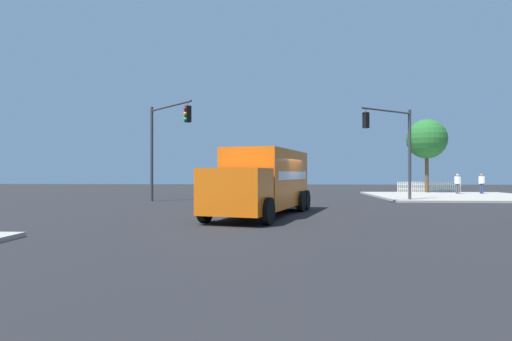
# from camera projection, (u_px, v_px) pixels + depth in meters

# --- Properties ---
(ground_plane) EXTENTS (100.00, 100.00, 0.00)m
(ground_plane) POSITION_uv_depth(u_px,v_px,m) (280.00, 213.00, 19.24)
(ground_plane) COLOR black
(sidewalk_corner_near) EXTENTS (12.30, 12.30, 0.14)m
(sidewalk_corner_near) POSITION_uv_depth(u_px,v_px,m) (456.00, 196.00, 32.03)
(sidewalk_corner_near) COLOR #9E998E
(sidewalk_corner_near) RESTS_ON ground
(delivery_truck) EXTENTS (4.68, 8.43, 2.92)m
(delivery_truck) POSITION_uv_depth(u_px,v_px,m) (264.00, 181.00, 18.51)
(delivery_truck) COLOR orange
(delivery_truck) RESTS_ON ground
(traffic_light_primary) EXTENTS (3.75, 2.76, 5.91)m
(traffic_light_primary) POSITION_uv_depth(u_px,v_px,m) (395.00, 139.00, 26.57)
(traffic_light_primary) COLOR #38383D
(traffic_light_primary) RESTS_ON sidewalk_corner_near
(traffic_light_secondary) EXTENTS (3.57, 3.75, 6.28)m
(traffic_light_secondary) POSITION_uv_depth(u_px,v_px,m) (163.00, 137.00, 26.48)
(traffic_light_secondary) COLOR #38383D
(traffic_light_secondary) RESTS_ON ground
(pedestrian_near_corner) EXTENTS (0.37, 0.46, 1.70)m
(pedestrian_near_corner) POSITION_uv_depth(u_px,v_px,m) (482.00, 182.00, 34.94)
(pedestrian_near_corner) COLOR navy
(pedestrian_near_corner) RESTS_ON sidewalk_corner_near
(pedestrian_crossing) EXTENTS (0.39, 0.43, 1.68)m
(pedestrian_crossing) POSITION_uv_depth(u_px,v_px,m) (458.00, 182.00, 34.99)
(pedestrian_crossing) COLOR #4C4C51
(pedestrian_crossing) RESTS_ON sidewalk_corner_near
(picket_fence_run) EXTENTS (5.68, 0.05, 0.95)m
(picket_fence_run) POSITION_uv_depth(u_px,v_px,m) (429.00, 187.00, 37.93)
(picket_fence_run) COLOR silver
(picket_fence_run) RESTS_ON sidewalk_corner_near
(shade_tree_near) EXTENTS (3.55, 3.55, 6.58)m
(shade_tree_near) POSITION_uv_depth(u_px,v_px,m) (427.00, 139.00, 37.42)
(shade_tree_near) COLOR brown
(shade_tree_near) RESTS_ON sidewalk_corner_near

